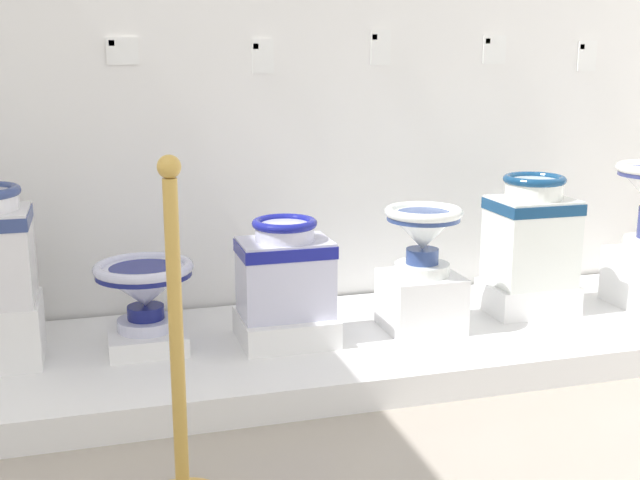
% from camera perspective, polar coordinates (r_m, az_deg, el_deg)
% --- Properties ---
extents(display_platform, '(3.46, 1.03, 0.12)m').
position_cam_1_polar(display_platform, '(3.43, 2.21, -7.58)').
color(display_platform, white).
rests_on(display_platform, ground_plane).
extents(plinth_block_pale_glazed, '(0.30, 0.33, 0.08)m').
position_cam_1_polar(plinth_block_pale_glazed, '(3.30, -12.27, -6.89)').
color(plinth_block_pale_glazed, white).
rests_on(plinth_block_pale_glazed, display_platform).
extents(antique_toilet_pale_glazed, '(0.39, 0.39, 0.28)m').
position_cam_1_polar(antique_toilet_pale_glazed, '(3.23, -12.46, -3.14)').
color(antique_toilet_pale_glazed, silver).
rests_on(antique_toilet_pale_glazed, plinth_block_pale_glazed).
extents(plinth_block_rightmost, '(0.38, 0.35, 0.11)m').
position_cam_1_polar(plinth_block_rightmost, '(3.31, -2.47, -6.24)').
color(plinth_block_rightmost, white).
rests_on(plinth_block_rightmost, display_platform).
extents(antique_toilet_rightmost, '(0.37, 0.27, 0.40)m').
position_cam_1_polar(antique_toilet_rightmost, '(3.23, -2.52, -1.90)').
color(antique_toilet_rightmost, silver).
rests_on(antique_toilet_rightmost, plinth_block_rightmost).
extents(plinth_block_tall_cobalt, '(0.31, 0.31, 0.24)m').
position_cam_1_polar(plinth_block_tall_cobalt, '(3.45, 7.23, -4.39)').
color(plinth_block_tall_cobalt, white).
rests_on(plinth_block_tall_cobalt, display_platform).
extents(antique_toilet_tall_cobalt, '(0.33, 0.33, 0.29)m').
position_cam_1_polar(antique_toilet_tall_cobalt, '(3.37, 7.38, 0.67)').
color(antique_toilet_tall_cobalt, white).
rests_on(antique_toilet_tall_cobalt, plinth_block_tall_cobalt).
extents(plinth_block_slender_white, '(0.39, 0.30, 0.13)m').
position_cam_1_polar(plinth_block_slender_white, '(3.79, 14.61, -3.94)').
color(plinth_block_slender_white, white).
rests_on(plinth_block_slender_white, display_platform).
extents(antique_toilet_slender_white, '(0.35, 0.30, 0.50)m').
position_cam_1_polar(antique_toilet_slender_white, '(3.71, 14.89, 0.76)').
color(antique_toilet_slender_white, white).
rests_on(antique_toilet_slender_white, plinth_block_slender_white).
extents(info_placard_second, '(0.13, 0.01, 0.11)m').
position_cam_1_polar(info_placard_second, '(3.58, -13.99, 12.99)').
color(info_placard_second, white).
extents(info_placard_third, '(0.10, 0.01, 0.15)m').
position_cam_1_polar(info_placard_third, '(3.65, -4.13, 12.98)').
color(info_placard_third, white).
extents(info_placard_fourth, '(0.10, 0.01, 0.16)m').
position_cam_1_polar(info_placard_fourth, '(3.81, 4.35, 13.59)').
color(info_placard_fourth, white).
extents(info_placard_fifth, '(0.12, 0.01, 0.14)m').
position_cam_1_polar(info_placard_fifth, '(4.05, 12.36, 13.18)').
color(info_placard_fifth, white).
extents(info_placard_sixth, '(0.10, 0.01, 0.15)m').
position_cam_1_polar(info_placard_sixth, '(4.32, 18.56, 12.40)').
color(info_placard_sixth, white).
extents(stanchion_post_near_left, '(0.26, 0.26, 1.02)m').
position_cam_1_polar(stanchion_post_near_left, '(2.31, -10.01, -12.12)').
color(stanchion_post_near_left, gold).
rests_on(stanchion_post_near_left, ground_plane).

